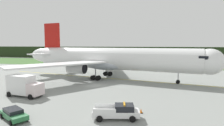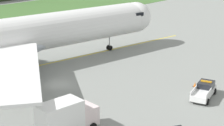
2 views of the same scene
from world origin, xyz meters
TOP-DOWN VIEW (x-y plane):
  - ground at (0.00, 0.00)m, footprint 320.00×320.00m
  - grass_verge at (0.00, 50.70)m, footprint 320.00×33.80m
  - distant_tree_line at (0.00, 76.83)m, footprint 288.00×5.86m
  - taxiway_centerline_main at (1.72, 9.02)m, footprint 68.12×11.91m
  - airliner at (1.12, 9.12)m, footprint 53.62×45.75m
  - ops_pickup_truck at (8.84, -17.35)m, footprint 5.95×3.23m
  - catering_truck at (-9.15, -11.45)m, footprint 6.59×3.31m
  - staff_car at (-3.33, -20.55)m, footprint 4.77×3.75m
  - apron_cone at (11.40, -14.70)m, footprint 0.48×0.48m

SIDE VIEW (x-z plane):
  - ground at x=0.00m, z-range 0.00..0.00m
  - taxiway_centerline_main at x=1.72m, z-range 0.00..0.01m
  - grass_verge at x=0.00m, z-range 0.00..0.04m
  - apron_cone at x=11.40m, z-range -0.01..0.60m
  - staff_car at x=-3.33m, z-range 0.05..1.35m
  - ops_pickup_truck at x=8.84m, z-range -0.07..1.87m
  - catering_truck at x=-9.15m, z-range -0.01..3.83m
  - distant_tree_line at x=0.00m, z-range 0.00..7.52m
  - airliner at x=1.12m, z-range -2.49..12.83m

